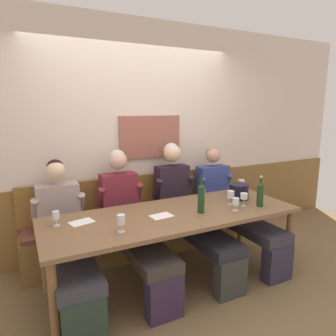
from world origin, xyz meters
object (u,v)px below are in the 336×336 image
at_px(ice_bucket, 239,191).
at_px(wine_glass_mid_left, 231,195).
at_px(person_center_left_seat, 187,207).
at_px(wine_glass_near_bucket, 241,183).
at_px(wine_glass_mid_right, 121,221).
at_px(person_center_right_seat, 65,234).
at_px(wine_glass_center_rear, 202,193).
at_px(person_left_seat, 231,204).
at_px(wine_glass_by_bottle, 56,216).
at_px(wall_bench, 145,230).
at_px(wine_bottle_clear_water, 201,197).
at_px(dining_table, 174,219).
at_px(wine_glass_right_end, 236,202).
at_px(person_right_seat, 131,219).
at_px(wine_glass_left_end, 244,197).
at_px(wine_bottle_green_tall, 260,193).

bearing_deg(ice_bucket, wine_glass_mid_left, -149.37).
bearing_deg(wine_glass_mid_left, person_center_left_seat, 128.25).
height_order(wine_glass_near_bucket, wine_glass_mid_right, same).
relative_size(person_center_right_seat, wine_glass_center_rear, 9.35).
xyz_separation_m(person_center_right_seat, person_center_left_seat, (1.36, 0.02, 0.05)).
xyz_separation_m(person_left_seat, wine_glass_by_bottle, (-2.05, -0.15, 0.23)).
xyz_separation_m(wall_bench, wine_glass_by_bottle, (-1.08, -0.58, 0.55)).
relative_size(wall_bench, wine_bottle_clear_water, 7.55).
xyz_separation_m(dining_table, person_left_seat, (0.97, 0.32, -0.08)).
height_order(wine_glass_mid_right, wine_glass_right_end, wine_glass_mid_right).
height_order(person_center_right_seat, wine_glass_center_rear, person_center_right_seat).
distance_m(wall_bench, wine_bottle_clear_water, 1.10).
xyz_separation_m(ice_bucket, wine_glass_mid_left, (-0.21, -0.13, 0.02)).
height_order(dining_table, wine_bottle_clear_water, wine_bottle_clear_water).
distance_m(person_right_seat, wine_glass_by_bottle, 0.80).
relative_size(wine_glass_center_rear, wine_glass_mid_right, 0.98).
bearing_deg(wine_glass_mid_left, wine_bottle_clear_water, -170.01).
relative_size(wall_bench, wine_glass_left_end, 20.12).
height_order(person_right_seat, wine_glass_left_end, person_right_seat).
distance_m(wine_bottle_green_tall, wine_glass_mid_left, 0.30).
bearing_deg(wine_glass_mid_right, person_left_seat, 18.90).
distance_m(person_center_right_seat, wine_glass_mid_right, 0.72).
relative_size(ice_bucket, wine_glass_left_end, 1.56).
height_order(person_right_seat, person_center_left_seat, person_center_left_seat).
distance_m(person_right_seat, wine_glass_left_end, 1.21).
bearing_deg(wine_glass_right_end, wall_bench, 120.97).
relative_size(wall_bench, wine_glass_right_end, 21.34).
height_order(person_left_seat, wine_bottle_green_tall, person_left_seat).
bearing_deg(person_center_left_seat, wall_bench, 131.70).
height_order(person_center_right_seat, wine_bottle_clear_water, person_center_right_seat).
bearing_deg(ice_bucket, person_right_seat, 168.02).
xyz_separation_m(dining_table, person_center_right_seat, (-1.00, 0.33, -0.09)).
height_order(person_left_seat, ice_bucket, person_left_seat).
relative_size(wine_bottle_green_tall, wine_glass_center_rear, 2.23).
bearing_deg(person_center_right_seat, wine_glass_near_bucket, -0.49).
height_order(person_center_left_seat, person_left_seat, person_center_left_seat).
relative_size(wine_glass_left_end, wine_glass_center_rear, 0.95).
bearing_deg(wine_glass_mid_left, wine_glass_near_bucket, 38.62).
xyz_separation_m(dining_table, wine_glass_right_end, (0.59, -0.22, 0.16)).
xyz_separation_m(person_center_right_seat, wine_bottle_green_tall, (1.90, -0.55, 0.30)).
distance_m(wall_bench, wine_glass_right_end, 1.27).
bearing_deg(wall_bench, wine_glass_mid_right, -122.07).
relative_size(person_right_seat, wine_glass_left_end, 9.83).
distance_m(wall_bench, person_center_left_seat, 0.65).
distance_m(person_center_right_seat, ice_bucket, 1.91).
relative_size(ice_bucket, wine_bottle_clear_water, 0.58).
bearing_deg(wall_bench, person_right_seat, -128.76).
bearing_deg(wine_glass_center_rear, person_right_seat, 167.82).
bearing_deg(wine_glass_right_end, wine_glass_by_bottle, 166.68).
distance_m(person_center_right_seat, person_left_seat, 1.96).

